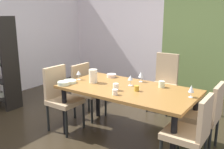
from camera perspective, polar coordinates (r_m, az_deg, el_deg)
ground_plane at (r=3.95m, az=-6.35°, el=-12.76°), size 5.24×5.70×0.02m
back_panel_interior at (r=6.57m, az=0.82°, el=9.71°), size 2.66×0.10×2.56m
garden_window_panel at (r=5.57m, az=24.13°, el=7.76°), size 2.59×0.10×2.56m
dining_table at (r=3.46m, az=3.56°, el=-4.33°), size 1.86×0.99×0.75m
chair_right_far at (r=3.43m, az=20.70°, el=-8.20°), size 0.44×0.44×0.91m
chair_left_near at (r=3.88m, az=-11.54°, el=-4.65°), size 0.45×0.44×0.97m
chair_head_far at (r=4.66m, az=11.81°, el=-1.25°), size 0.44×0.45×1.04m
chair_left_far at (r=4.29m, az=-5.86°, el=-2.94°), size 0.45×0.44×0.91m
chair_right_near at (r=2.90m, az=17.79°, el=-12.00°), size 0.44×0.44×0.92m
wine_glass_north at (r=3.86m, az=-7.64°, el=0.37°), size 0.07×0.07×0.14m
wine_glass_rear at (r=3.52m, az=4.25°, el=-0.81°), size 0.07×0.07×0.15m
wine_glass_near_window at (r=3.73m, az=6.63°, el=-0.03°), size 0.08×0.08×0.16m
wine_glass_near_shelf at (r=3.17m, az=17.67°, el=-3.18°), size 0.07×0.07×0.15m
serving_bowl_left at (r=3.72m, az=-9.65°, el=-1.61°), size 0.20×0.20×0.04m
serving_bowl_west at (r=3.62m, az=-11.02°, el=-1.99°), size 0.17×0.17×0.05m
serving_bowl_south at (r=3.99m, az=-0.12°, el=-0.26°), size 0.15×0.15×0.05m
cup_right at (r=3.14m, az=0.70°, el=-4.05°), size 0.07×0.07×0.07m
cup_corner at (r=3.31m, az=0.85°, el=-2.86°), size 0.07×0.07×0.09m
cup_center at (r=3.30m, az=5.64°, el=-3.17°), size 0.07×0.07×0.07m
cup_east at (r=3.51m, az=11.28°, el=-2.20°), size 0.08×0.08×0.09m
pitcher_front at (r=3.68m, az=-4.32°, el=-0.32°), size 0.14×0.12×0.20m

